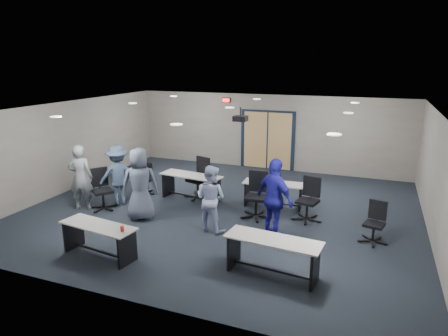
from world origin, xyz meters
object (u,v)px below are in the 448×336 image
at_px(table_front_left, 99,235).
at_px(chair_back_a, 144,179).
at_px(chair_back_b, 198,178).
at_px(person_lightblue, 211,198).
at_px(chair_back_d, 308,200).
at_px(table_back_left, 191,183).
at_px(table_back_right, 273,190).
at_px(person_back, 118,175).
at_px(chair_loose_left, 102,189).
at_px(chair_back_c, 256,196).
at_px(person_navy, 275,199).
at_px(table_front_right, 273,250).
at_px(person_gray, 81,178).
at_px(person_plaid, 140,184).
at_px(chair_loose_right, 374,223).

bearing_deg(table_front_left, chair_back_a, 116.45).
distance_m(chair_back_b, person_lightblue, 2.34).
bearing_deg(chair_back_d, table_back_left, -172.90).
height_order(table_back_right, chair_back_d, chair_back_d).
bearing_deg(person_lightblue, person_back, -0.77).
relative_size(table_back_right, chair_back_d, 1.56).
bearing_deg(chair_loose_left, table_back_right, -29.85).
xyz_separation_m(chair_back_b, chair_back_c, (2.01, -0.85, -0.00)).
height_order(table_back_left, person_navy, person_navy).
bearing_deg(table_front_left, chair_back_b, 92.31).
height_order(chair_back_d, person_lightblue, person_lightblue).
bearing_deg(chair_back_b, person_navy, -16.00).
height_order(table_front_right, person_lightblue, person_lightblue).
xyz_separation_m(person_lightblue, person_navy, (1.48, 0.15, 0.13)).
distance_m(table_front_right, chair_back_b, 4.63).
bearing_deg(chair_loose_left, table_back_left, -13.76).
bearing_deg(person_navy, table_back_right, -41.99).
bearing_deg(chair_back_a, person_back, -105.88).
bearing_deg(table_back_right, person_gray, -160.30).
xyz_separation_m(table_front_right, table_back_right, (-0.89, 3.52, -0.03)).
distance_m(chair_loose_left, person_gray, 0.64).
distance_m(person_lightblue, person_navy, 1.49).
xyz_separation_m(table_back_right, person_plaid, (-2.88, -2.05, 0.45)).
relative_size(table_front_left, chair_back_b, 1.47).
height_order(person_lightblue, person_back, person_back).
distance_m(chair_loose_right, person_lightblue, 3.66).
xyz_separation_m(table_back_left, person_plaid, (-0.54, -1.77, 0.41)).
bearing_deg(table_back_right, chair_back_c, -106.42).
bearing_deg(person_navy, chair_back_b, -0.55).
bearing_deg(table_front_right, table_front_left, -165.69).
height_order(chair_loose_left, person_plaid, person_plaid).
height_order(chair_back_b, person_plaid, person_plaid).
distance_m(table_front_left, person_plaid, 2.08).
bearing_deg(person_back, person_lightblue, 125.38).
bearing_deg(chair_loose_left, chair_back_b, -12.08).
height_order(table_front_left, chair_back_c, chair_back_c).
bearing_deg(table_back_left, person_back, -140.08).
bearing_deg(person_back, table_front_right, 114.56).
height_order(table_front_left, chair_back_d, chair_back_d).
bearing_deg(chair_loose_left, person_plaid, -62.71).
relative_size(table_front_left, person_navy, 0.95).
xyz_separation_m(chair_loose_left, person_lightblue, (3.23, -0.23, 0.24)).
relative_size(table_back_right, chair_back_c, 1.45).
height_order(chair_loose_right, person_plaid, person_plaid).
bearing_deg(person_gray, chair_loose_left, -177.32).
bearing_deg(chair_back_b, person_gray, -124.25).
distance_m(table_front_left, person_back, 3.08).
height_order(table_back_left, person_gray, person_gray).
distance_m(table_front_left, person_navy, 3.79).
bearing_deg(chair_back_d, table_front_right, -79.49).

